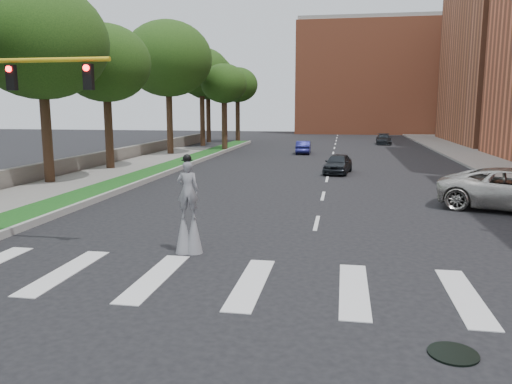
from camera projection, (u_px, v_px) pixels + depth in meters
name	position (u px, v px, depth m)	size (l,w,h in m)	color
ground_plane	(298.00, 302.00, 11.49)	(160.00, 160.00, 0.00)	black
grass_median	(151.00, 173.00, 32.84)	(2.00, 60.00, 0.25)	#144816
median_curb	(166.00, 173.00, 32.66)	(0.20, 60.00, 0.28)	#989893
sidewalk_left	(12.00, 200.00, 23.64)	(4.00, 60.00, 0.18)	slate
stone_wall	(89.00, 162.00, 35.64)	(0.50, 56.00, 1.10)	#605A52
manhole	(453.00, 354.00, 9.04)	(0.90, 0.90, 0.04)	black
building_backdrop	(375.00, 79.00, 84.68)	(26.00, 14.00, 18.00)	#C4613D
stilt_performer	(188.00, 214.00, 15.14)	(0.84, 0.56, 3.05)	#311F13
car_near	(338.00, 164.00, 33.51)	(1.57, 3.91, 1.33)	black
car_mid	(303.00, 147.00, 47.70)	(1.30, 3.72, 1.22)	navy
car_far	(384.00, 139.00, 59.42)	(1.73, 4.25, 1.23)	black
tree_2	(40.00, 42.00, 27.40)	(7.42, 7.42, 11.12)	#311F13
tree_3	(105.00, 64.00, 33.97)	(6.19, 6.19, 10.00)	#311F13
tree_4	(168.00, 59.00, 44.51)	(7.90, 7.90, 12.03)	#311F13
tree_5	(202.00, 72.00, 55.93)	(6.33, 6.33, 10.98)	#311F13
tree_6	(224.00, 84.00, 48.86)	(4.51, 4.51, 8.60)	#311F13
tree_7	(238.00, 85.00, 62.20)	(5.07, 5.07, 9.29)	#311F13
tree_8	(208.00, 77.00, 61.89)	(6.63, 6.63, 10.95)	#311F13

